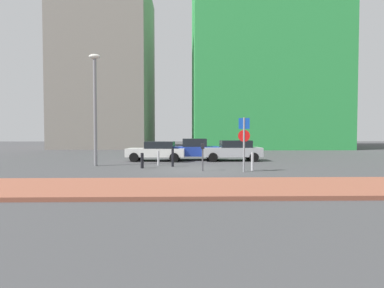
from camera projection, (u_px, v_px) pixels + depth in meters
ground_plane at (196, 170)px, 16.02m from camera, size 120.00×120.00×0.00m
sidewalk_brick at (202, 187)px, 10.41m from camera, size 40.00×3.72×0.14m
parked_car_white at (157, 151)px, 21.27m from camera, size 4.22×2.20×1.40m
parked_car_blue at (193, 149)px, 21.96m from camera, size 3.94×1.94×1.59m
parked_car_silver at (233, 150)px, 21.42m from camera, size 4.20×2.03×1.47m
parking_sign_post at (244, 138)px, 15.08m from camera, size 0.59×0.18×2.78m
parking_meter at (203, 153)px, 15.51m from camera, size 0.18×0.14×1.44m
street_lamp at (95, 100)px, 17.89m from camera, size 0.70×0.36×6.73m
traffic_bollard_near at (173, 157)px, 17.56m from camera, size 0.14×0.14×1.10m
traffic_bollard_mid at (158, 158)px, 18.33m from camera, size 0.13×0.13×0.89m
traffic_bollard_far at (252, 161)px, 15.67m from camera, size 0.14×0.14×0.97m
traffic_bollard_edge at (142, 161)px, 16.78m from camera, size 0.18×0.18×0.86m
building_colorful_midrise at (261, 39)px, 41.79m from camera, size 19.16×15.02×30.67m
building_under_construction at (108, 69)px, 42.19m from camera, size 12.06×12.96×22.33m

